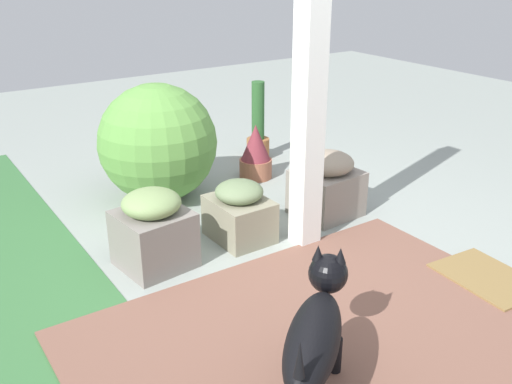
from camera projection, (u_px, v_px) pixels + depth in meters
name	position (u px, v px, depth m)	size (l,w,h in m)	color
ground_plane	(293.00, 266.00, 3.54)	(12.00, 12.00, 0.00)	#909992
brick_path	(333.00, 343.00, 2.83)	(1.80, 2.40, 0.02)	brown
porch_pillar	(310.00, 78.00, 3.43)	(0.15, 0.15, 2.19)	white
stone_planter_nearest	(327.00, 184.00, 4.17)	(0.44, 0.46, 0.48)	gray
stone_planter_near	(239.00, 212.00, 3.82)	(0.43, 0.35, 0.41)	gray
stone_planter_mid	(153.00, 230.00, 3.47)	(0.45, 0.45, 0.50)	gray
round_shrub	(158.00, 143.00, 4.36)	(0.90, 0.90, 0.90)	#5C9442
terracotta_pot_tall	(258.00, 131.00, 5.30)	(0.21, 0.21, 0.72)	#9C6035
terracotta_pot_spiky	(256.00, 153.00, 4.86)	(0.28, 0.28, 0.47)	#9A5941
dog	(316.00, 331.00, 2.41)	(0.64, 0.70, 0.55)	black
doormat	(488.00, 278.00, 3.38)	(0.57, 0.42, 0.03)	olive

